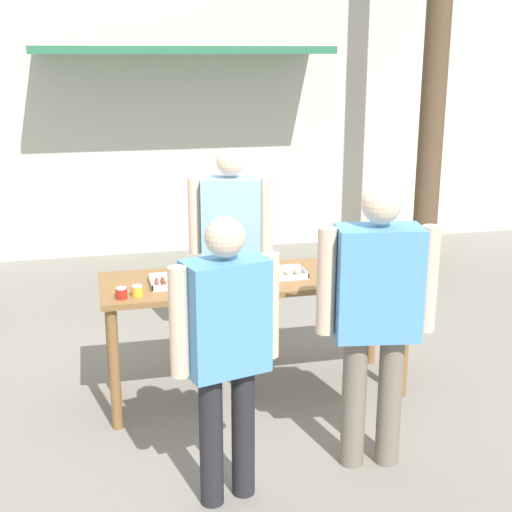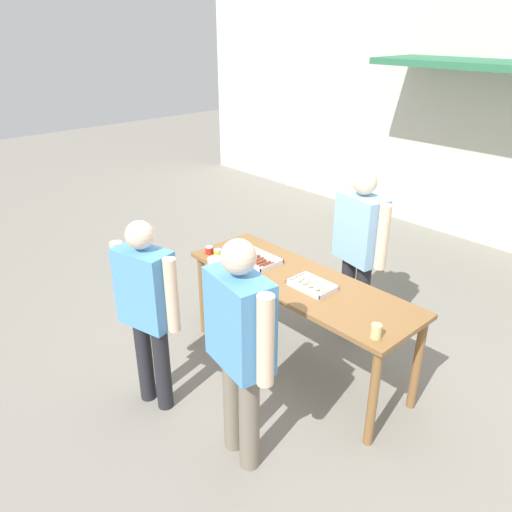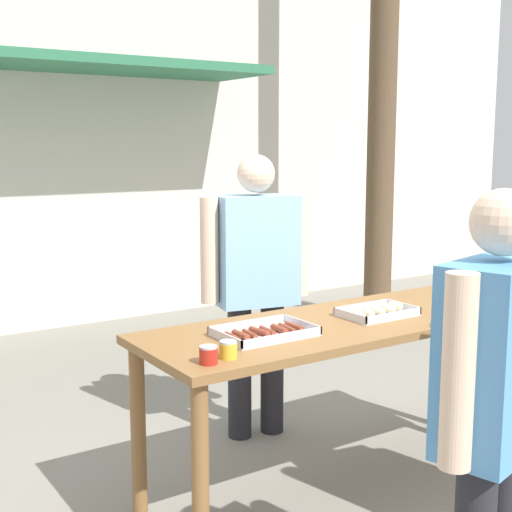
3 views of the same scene
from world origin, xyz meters
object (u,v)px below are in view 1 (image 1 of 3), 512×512
Objects in this scene: condiment_jar_ketchup at (137,291)px; beer_cup at (395,270)px; condiment_jar_mustard at (121,293)px; person_server_behind_table at (231,234)px; food_tray_sausages at (182,281)px; food_tray_buns at (280,273)px; person_customer_holding_hotdog at (226,339)px; person_customer_with_cup at (376,306)px.

beer_cup is at bearing -0.61° from condiment_jar_ketchup.
condiment_jar_mustard is 0.69× the size of beer_cup.
person_server_behind_table is at bearing 51.72° from condiment_jar_ketchup.
food_tray_sausages is 5.78× the size of condiment_jar_ketchup.
person_server_behind_table reaches higher than food_tray_buns.
beer_cup is (0.77, -0.22, 0.03)m from food_tray_buns.
food_tray_buns is 1.12m from condiment_jar_mustard.
person_customer_holding_hotdog is at bearing -145.05° from beer_cup.
condiment_jar_mustard is at bearing -169.42° from condiment_jar_ketchup.
person_customer_holding_hotdog is (0.08, -1.18, 0.05)m from food_tray_sausages.
condiment_jar_ketchup is at bearing -83.10° from person_customer_holding_hotdog.
person_customer_holding_hotdog is at bearing -90.95° from person_server_behind_table.
condiment_jar_ketchup is at bearing 10.58° from condiment_jar_mustard.
person_server_behind_table is at bearing 58.77° from food_tray_sausages.
food_tray_buns reaches higher than food_tray_sausages.
condiment_jar_ketchup is at bearing -23.82° from person_customer_with_cup.
person_server_behind_table is (0.92, 1.06, 0.07)m from condiment_jar_mustard.
food_tray_buns is at bearing -65.46° from person_customer_with_cup.
food_tray_sausages is at bearing -110.04° from person_server_behind_table.
person_server_behind_table is 1.04× the size of person_customer_holding_hotdog.
person_customer_holding_hotdog is (-1.38, -0.96, 0.01)m from beer_cup.
condiment_jar_ketchup is 1.77m from beer_cup.
condiment_jar_mustard is 0.04× the size of person_server_behind_table.
food_tray_sausages is 5.78× the size of condiment_jar_mustard.
person_customer_with_cup is (0.28, -1.03, 0.10)m from food_tray_buns.
person_customer_holding_hotdog is (0.49, -0.96, 0.03)m from condiment_jar_mustard.
person_server_behind_table reaches higher than person_customer_holding_hotdog.
condiment_jar_ketchup is at bearing -117.08° from person_server_behind_table.
person_customer_with_cup is at bearing -65.02° from person_server_behind_table.
condiment_jar_mustard is at bearing -168.84° from food_tray_buns.
condiment_jar_mustard is 0.04× the size of person_customer_with_cup.
person_customer_holding_hotdog is at bearing -86.33° from food_tray_sausages.
person_customer_holding_hotdog is (0.39, -0.98, 0.03)m from condiment_jar_ketchup.
person_customer_with_cup reaches higher than condiment_jar_mustard.
condiment_jar_mustard is 1.41m from person_server_behind_table.
food_tray_buns is at bearing 11.16° from condiment_jar_mustard.
person_customer_with_cup is at bearing -74.69° from food_tray_buns.
person_server_behind_table reaches higher than condiment_jar_ketchup.
person_customer_with_cup is at bearing -33.05° from condiment_jar_ketchup.
person_server_behind_table is (-0.18, 0.84, 0.08)m from food_tray_buns.
person_customer_holding_hotdog is 0.94× the size of person_customer_with_cup.
food_tray_buns is at bearing 11.22° from condiment_jar_ketchup.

